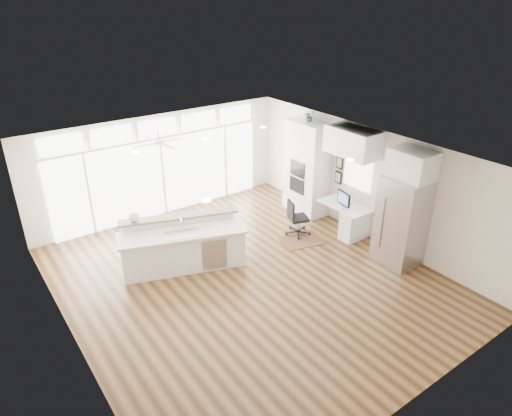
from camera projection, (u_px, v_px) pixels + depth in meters
floor at (248, 280)px, 9.63m from camera, size 7.00×8.00×0.02m
ceiling at (247, 158)px, 8.45m from camera, size 7.00×8.00×0.02m
wall_back at (161, 165)px, 11.96m from camera, size 7.00×0.04×2.70m
wall_front at (417, 335)px, 6.11m from camera, size 7.00×0.04×2.70m
wall_left at (66, 283)px, 7.20m from camera, size 0.04×8.00×2.70m
wall_right at (368, 183)px, 10.88m from camera, size 0.04×8.00×2.70m
glass_wall at (163, 177)px, 12.05m from camera, size 5.80×0.06×2.08m
transom_row at (158, 127)px, 11.47m from camera, size 5.90×0.06×0.40m
desk_window at (358, 172)px, 10.99m from camera, size 0.04×0.85×0.85m
ceiling_fan at (158, 138)px, 10.33m from camera, size 1.16×1.16×0.32m
recessed_lights at (241, 156)px, 8.60m from camera, size 3.40×3.00×0.02m
oven_cabinet at (307, 168)px, 12.06m from camera, size 0.64×1.20×2.50m
desk_nook at (344, 218)px, 11.32m from camera, size 0.72×1.30×0.76m
upper_cabinets at (353, 142)px, 10.49m from camera, size 0.64×1.30×0.64m
refrigerator at (401, 221)px, 9.84m from camera, size 0.76×0.90×2.00m
fridge_cabinet at (412, 164)px, 9.30m from camera, size 0.64×0.90×0.60m
framed_photos at (339, 170)px, 11.51m from camera, size 0.06×0.22×0.80m
kitchen_island at (183, 246)px, 9.81m from camera, size 2.88×1.85×1.07m
rug at (302, 241)px, 11.08m from camera, size 1.12×0.93×0.01m
office_chair at (298, 218)px, 11.20m from camera, size 0.58×0.56×0.90m
fishbowl at (134, 217)px, 9.63m from camera, size 0.30×0.30×0.22m
monitor at (344, 198)px, 11.03m from camera, size 0.15×0.47×0.39m
keyboard at (338, 207)px, 11.02m from camera, size 0.16×0.32×0.02m
potted_plant at (310, 117)px, 11.47m from camera, size 0.29×0.31×0.22m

